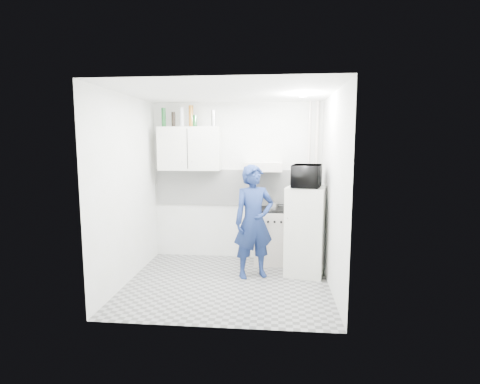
{
  "coord_description": "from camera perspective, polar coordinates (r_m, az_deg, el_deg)",
  "views": [
    {
      "loc": [
        0.65,
        -4.96,
        1.96
      ],
      "look_at": [
        0.15,
        0.3,
        1.25
      ],
      "focal_mm": 28.0,
      "sensor_mm": 36.0,
      "label": 1
    }
  ],
  "objects": [
    {
      "name": "fridge",
      "position": [
        5.63,
        9.95,
        -5.85
      ],
      "size": [
        0.65,
        0.65,
        1.31
      ],
      "primitive_type": "cube",
      "rotation": [
        0.0,
        0.0,
        -0.23
      ],
      "color": "white",
      "rests_on": "floor"
    },
    {
      "name": "stove_top",
      "position": [
        6.06,
        4.85,
        -2.65
      ],
      "size": [
        0.52,
        0.52,
        0.03
      ],
      "primitive_type": "cube",
      "color": "black",
      "rests_on": "stove"
    },
    {
      "name": "backsplash",
      "position": [
        6.27,
        -0.52,
        0.7
      ],
      "size": [
        2.74,
        0.03,
        0.6
      ],
      "primitive_type": "cube",
      "color": "white",
      "rests_on": "wall_back"
    },
    {
      "name": "microwave",
      "position": [
        5.5,
        10.15,
        2.45
      ],
      "size": [
        0.64,
        0.49,
        0.32
      ],
      "primitive_type": "imported",
      "rotation": [
        0.0,
        0.0,
        1.4
      ],
      "color": "black",
      "rests_on": "fridge"
    },
    {
      "name": "upper_cabinet",
      "position": [
        6.19,
        -7.64,
        6.57
      ],
      "size": [
        1.0,
        0.35,
        0.7
      ],
      "primitive_type": "cube",
      "color": "white",
      "rests_on": "wall_back"
    },
    {
      "name": "wall_right",
      "position": [
        5.06,
        13.95,
        -0.07
      ],
      "size": [
        0.0,
        2.6,
        2.6
      ],
      "primitive_type": "plane",
      "rotation": [
        1.57,
        0.0,
        -1.57
      ],
      "color": "silver",
      "rests_on": "floor"
    },
    {
      "name": "ceiling",
      "position": [
        5.04,
        -2.05,
        14.94
      ],
      "size": [
        2.8,
        2.8,
        0.0
      ],
      "primitive_type": "plane",
      "color": "white",
      "rests_on": "wall_back"
    },
    {
      "name": "bottle_b",
      "position": [
        6.27,
        -10.12,
        10.83
      ],
      "size": [
        0.06,
        0.06,
        0.24
      ],
      "primitive_type": "cylinder",
      "color": "black",
      "rests_on": "upper_cabinet"
    },
    {
      "name": "bottle_d",
      "position": [
        6.2,
        -7.47,
        11.39
      ],
      "size": [
        0.08,
        0.08,
        0.34
      ],
      "primitive_type": "cylinder",
      "color": "brown",
      "rests_on": "upper_cabinet"
    },
    {
      "name": "bottle_e",
      "position": [
        6.13,
        -4.09,
        11.12
      ],
      "size": [
        0.07,
        0.07,
        0.26
      ],
      "primitive_type": "cylinder",
      "color": "silver",
      "rests_on": "upper_cabinet"
    },
    {
      "name": "bottle_a",
      "position": [
        6.31,
        -11.55,
        11.07
      ],
      "size": [
        0.07,
        0.07,
        0.3
      ],
      "primitive_type": "cylinder",
      "color": "#144C1E",
      "rests_on": "upper_cabinet"
    },
    {
      "name": "wall_left",
      "position": [
        5.41,
        -16.86,
        0.31
      ],
      "size": [
        0.0,
        2.6,
        2.6
      ],
      "primitive_type": "plane",
      "rotation": [
        1.57,
        0.0,
        1.57
      ],
      "color": "silver",
      "rests_on": "floor"
    },
    {
      "name": "bottle_c",
      "position": [
        6.23,
        -8.85,
        11.19
      ],
      "size": [
        0.07,
        0.07,
        0.31
      ],
      "primitive_type": "cylinder",
      "color": "#B2B7BC",
      "rests_on": "upper_cabinet"
    },
    {
      "name": "pipe_b",
      "position": [
        6.19,
        10.36,
        1.41
      ],
      "size": [
        0.04,
        0.04,
        2.6
      ],
      "primitive_type": "cylinder",
      "color": "beige",
      "rests_on": "floor"
    },
    {
      "name": "person",
      "position": [
        5.41,
        2.11,
        -4.52
      ],
      "size": [
        0.7,
        0.59,
        1.64
      ],
      "primitive_type": "imported",
      "rotation": [
        0.0,
        0.0,
        0.39
      ],
      "color": "navy",
      "rests_on": "floor"
    },
    {
      "name": "pipe_a",
      "position": [
        6.2,
        11.46,
        1.39
      ],
      "size": [
        0.05,
        0.05,
        2.6
      ],
      "primitive_type": "cylinder",
      "color": "beige",
      "rests_on": "floor"
    },
    {
      "name": "stove",
      "position": [
        6.15,
        4.8,
        -6.76
      ],
      "size": [
        0.54,
        0.54,
        0.86
      ],
      "primitive_type": "cube",
      "color": "beige",
      "rests_on": "floor"
    },
    {
      "name": "canister_a",
      "position": [
        6.18,
        -6.92,
        10.69
      ],
      "size": [
        0.07,
        0.07,
        0.19
      ],
      "primitive_type": "cylinder",
      "color": "#144C1E",
      "rests_on": "upper_cabinet"
    },
    {
      "name": "ceiling_spot_fixture",
      "position": [
        5.2,
        9.59,
        14.28
      ],
      "size": [
        0.1,
        0.1,
        0.02
      ],
      "primitive_type": "cylinder",
      "color": "white",
      "rests_on": "ceiling"
    },
    {
      "name": "floor",
      "position": [
        5.37,
        -1.92,
        -13.75
      ],
      "size": [
        2.8,
        2.8,
        0.0
      ],
      "primitive_type": "plane",
      "color": "gray",
      "rests_on": "ground"
    },
    {
      "name": "wall_back",
      "position": [
        6.28,
        -0.5,
        1.62
      ],
      "size": [
        2.8,
        0.0,
        2.8
      ],
      "primitive_type": "plane",
      "rotation": [
        1.57,
        0.0,
        0.0
      ],
      "color": "silver",
      "rests_on": "floor"
    },
    {
      "name": "range_hood",
      "position": [
        5.97,
        3.55,
        3.9
      ],
      "size": [
        0.6,
        0.5,
        0.14
      ],
      "primitive_type": "cube",
      "color": "beige",
      "rests_on": "wall_back"
    },
    {
      "name": "saucepan",
      "position": [
        6.01,
        5.1,
        -2.16
      ],
      "size": [
        0.16,
        0.16,
        0.09
      ],
      "primitive_type": "cylinder",
      "color": "silver",
      "rests_on": "stove_top"
    }
  ]
}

